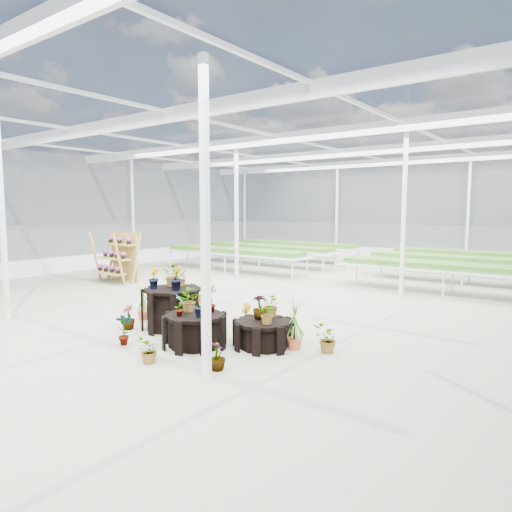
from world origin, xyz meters
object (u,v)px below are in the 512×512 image
Objects in this scene: plinth_tall at (173,309)px; plinth_mid at (195,330)px; shelf_rack at (115,257)px; plinth_low at (264,334)px; bird_table at (114,255)px.

plinth_tall is 1.11× the size of plinth_mid.
plinth_tall is 0.74× the size of shelf_rack.
plinth_mid is 1.22m from plinth_low.
plinth_mid is at bearing -26.57° from plinth_tall.
shelf_rack reaches higher than plinth_mid.
plinth_low is (2.20, 0.10, -0.18)m from plinth_tall.
plinth_mid is 9.17m from bird_table.
bird_table is (-9.13, 3.52, 0.55)m from plinth_low.
plinth_tall is 2.21m from plinth_low.
plinth_low is at bearing -24.92° from bird_table.
plinth_tall is 6.73m from shelf_rack.
plinth_tall is at bearing 153.43° from plinth_mid.
plinth_low is (1.00, 0.70, -0.05)m from plinth_mid.
plinth_tall is 0.78× the size of bird_table.
plinth_tall is 7.82m from bird_table.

